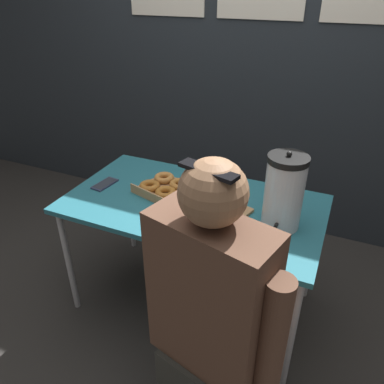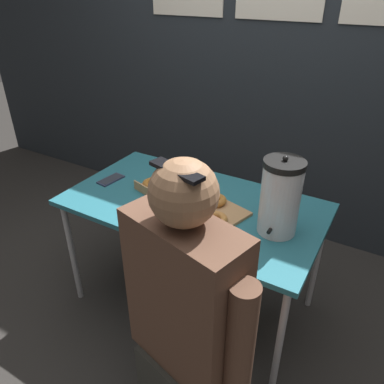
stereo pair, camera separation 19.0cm
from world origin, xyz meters
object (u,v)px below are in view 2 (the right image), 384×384
at_px(coffee_urn, 280,197).
at_px(cell_phone, 111,179).
at_px(person_seated, 185,330).
at_px(donut_box, 187,197).

xyz_separation_m(coffee_urn, cell_phone, (-1.00, -0.01, -0.17)).
xyz_separation_m(cell_phone, person_seated, (0.89, -0.63, -0.09)).
bearing_deg(person_seated, donut_box, -44.82).
height_order(donut_box, coffee_urn, coffee_urn).
height_order(cell_phone, person_seated, person_seated).
xyz_separation_m(coffee_urn, person_seated, (-0.11, -0.64, -0.27)).
relative_size(coffee_urn, person_seated, 0.29).
distance_m(donut_box, cell_phone, 0.50).
bearing_deg(cell_phone, donut_box, 10.20).
bearing_deg(coffee_urn, cell_phone, -179.65).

